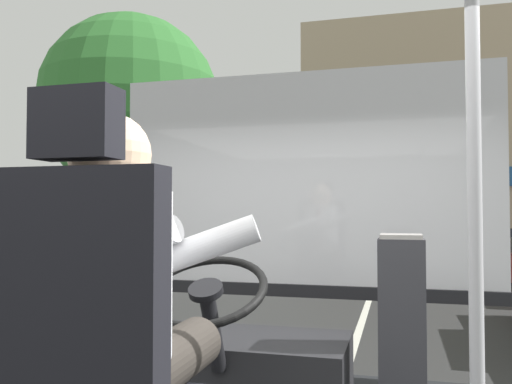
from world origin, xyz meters
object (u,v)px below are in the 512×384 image
handrail_pole (474,185)px  fare_box (402,335)px  driver_seat (96,380)px  parked_car_white (472,237)px  bus_driver (120,297)px  steering_console (236,373)px  parked_car_blue (494,246)px

handrail_pole → fare_box: bearing=105.1°
driver_seat → parked_car_white: bearing=80.6°
bus_driver → fare_box: 1.44m
steering_console → parked_car_white: size_ratio=0.28×
steering_console → parked_car_blue: (3.86, 16.53, -0.38)m
bus_driver → steering_console: (0.00, 1.15, -0.56)m
driver_seat → fare_box: size_ratio=1.45×
driver_seat → bus_driver: size_ratio=1.62×
parked_car_blue → bus_driver: bearing=-102.3°
bus_driver → parked_car_white: size_ratio=0.21×
fare_box → steering_console: bearing=-179.5°
handrail_pole → fare_box: (-0.22, 0.80, -0.65)m
steering_console → fare_box: (0.80, 0.01, 0.24)m
handrail_pole → parked_car_white: handrail_pole is taller
steering_console → parked_car_white: (3.90, 22.40, -0.33)m
steering_console → handrail_pole: size_ratio=0.50×
parked_car_white → driver_seat: bearing=-99.4°
steering_console → handrail_pole: 1.56m
handrail_pole → parked_car_blue: 17.60m
steering_console → fare_box: 0.83m
bus_driver → handrail_pole: (1.01, 0.35, 0.33)m
driver_seat → parked_car_white: driver_seat is taller
parked_car_blue → steering_console: bearing=-103.1°
handrail_pole → parked_car_white: 23.40m
handrail_pole → bus_driver: bearing=-160.8°
bus_driver → parked_car_blue: bus_driver is taller
driver_seat → parked_car_blue: size_ratio=0.30×
fare_box → parked_car_white: 22.61m
parked_car_blue → parked_car_white: (0.04, 5.87, 0.05)m
steering_console → parked_car_white: 22.74m
bus_driver → parked_car_white: (3.90, 23.54, -0.89)m
fare_box → driver_seat: bearing=-122.0°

